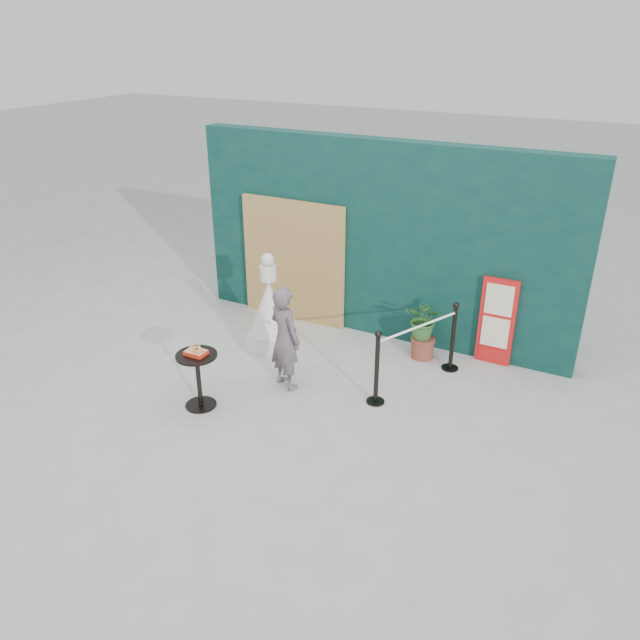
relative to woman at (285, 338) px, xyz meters
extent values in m
plane|color=#ADAAA5|center=(0.43, -1.02, -0.72)|extent=(60.00, 60.00, 0.00)
cube|color=#092A2B|center=(0.43, 2.13, 0.78)|extent=(6.00, 0.30, 3.00)
cube|color=tan|center=(-0.97, 1.92, 0.28)|extent=(1.80, 0.08, 2.00)
imported|color=#61535B|center=(0.00, 0.00, 0.00)|extent=(0.62, 0.52, 1.44)
cube|color=red|center=(2.33, 1.94, -0.07)|extent=(0.50, 0.06, 1.30)
cube|color=beige|center=(2.33, 1.91, 0.28)|extent=(0.38, 0.02, 0.45)
cube|color=beige|center=(2.33, 1.91, -0.22)|extent=(0.38, 0.02, 0.45)
cube|color=red|center=(2.33, 1.91, -0.57)|extent=(0.38, 0.02, 0.18)
cube|color=silver|center=(-0.74, 0.81, -0.58)|extent=(0.51, 0.51, 0.28)
cone|color=beige|center=(-0.74, 0.81, -0.02)|extent=(0.59, 0.59, 0.84)
cylinder|color=silver|center=(-0.74, 0.81, 0.51)|extent=(0.24, 0.24, 0.22)
sphere|color=silver|center=(-0.74, 0.81, 0.71)|extent=(0.19, 0.19, 0.19)
cylinder|color=black|center=(-0.72, -0.95, -0.71)|extent=(0.40, 0.40, 0.02)
cylinder|color=black|center=(-0.72, -0.95, -0.36)|extent=(0.06, 0.06, 0.72)
cylinder|color=black|center=(-0.72, -0.95, 0.01)|extent=(0.52, 0.52, 0.03)
cube|color=red|center=(-0.72, -0.95, 0.05)|extent=(0.26, 0.19, 0.05)
cube|color=red|center=(-0.72, -0.95, 0.08)|extent=(0.24, 0.17, 0.00)
cube|color=tan|center=(-0.76, -0.94, 0.10)|extent=(0.15, 0.14, 0.02)
cube|color=#C78048|center=(-0.67, -0.97, 0.10)|extent=(0.13, 0.13, 0.02)
cone|color=yellow|center=(-0.70, -0.90, 0.11)|extent=(0.06, 0.06, 0.06)
cylinder|color=brown|center=(1.38, 1.62, -0.58)|extent=(0.33, 0.33, 0.27)
cylinder|color=brown|center=(1.38, 1.62, -0.43)|extent=(0.36, 0.36, 0.05)
imported|color=#2B5B27|center=(1.38, 1.62, -0.10)|extent=(0.54, 0.47, 0.60)
cylinder|color=black|center=(1.25, 0.17, -0.71)|extent=(0.24, 0.24, 0.02)
cylinder|color=black|center=(1.25, 0.17, -0.24)|extent=(0.06, 0.06, 0.96)
sphere|color=black|center=(1.25, 0.17, 0.27)|extent=(0.09, 0.09, 0.09)
cylinder|color=black|center=(1.85, 1.47, -0.71)|extent=(0.24, 0.24, 0.02)
cylinder|color=black|center=(1.85, 1.47, -0.24)|extent=(0.06, 0.06, 0.96)
sphere|color=black|center=(1.85, 1.47, 0.27)|extent=(0.09, 0.09, 0.09)
cylinder|color=white|center=(1.55, 0.82, 0.16)|extent=(0.63, 1.31, 0.03)
camera|label=1|loc=(3.80, -6.24, 3.74)|focal=35.00mm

